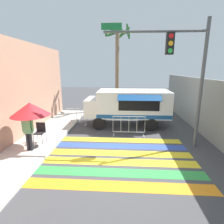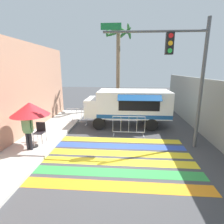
{
  "view_description": "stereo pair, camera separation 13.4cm",
  "coord_description": "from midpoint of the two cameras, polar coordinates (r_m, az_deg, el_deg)",
  "views": [
    {
      "loc": [
        0.14,
        -6.85,
        3.69
      ],
      "look_at": [
        -0.47,
        2.9,
        1.29
      ],
      "focal_mm": 28.0,
      "sensor_mm": 36.0,
      "label": 1
    },
    {
      "loc": [
        0.27,
        -6.84,
        3.69
      ],
      "look_at": [
        -0.47,
        2.9,
        1.29
      ],
      "focal_mm": 28.0,
      "sensor_mm": 36.0,
      "label": 2
    }
  ],
  "objects": [
    {
      "name": "sidewalk_left",
      "position": [
        9.48,
        -32.75,
        -10.99
      ],
      "size": [
        4.4,
        16.0,
        0.13
      ],
      "color": "#B7B5AD",
      "rests_on": "ground_plane"
    },
    {
      "name": "ground_plane",
      "position": [
        7.78,
        1.66,
        -14.5
      ],
      "size": [
        60.0,
        60.0,
        0.0
      ],
      "primitive_type": "plane",
      "color": "#424244"
    },
    {
      "name": "traffic_signal_pole",
      "position": [
        8.6,
        21.59,
        14.46
      ],
      "size": [
        4.63,
        0.29,
        5.82
      ],
      "color": "#515456",
      "rests_on": "ground_plane"
    },
    {
      "name": "barricade_side",
      "position": [
        12.04,
        -11.82,
        -1.66
      ],
      "size": [
        1.34,
        0.44,
        1.14
      ],
      "color": "#B7BABF",
      "rests_on": "ground_plane"
    },
    {
      "name": "food_truck",
      "position": [
        11.61,
        4.53,
        2.63
      ],
      "size": [
        5.38,
        2.83,
        2.34
      ],
      "color": "white",
      "rests_on": "ground_plane"
    },
    {
      "name": "palm_tree",
      "position": [
        15.5,
        1.5,
        19.12
      ],
      "size": [
        2.24,
        2.25,
        7.19
      ],
      "color": "#7A664C",
      "rests_on": "ground_plane"
    },
    {
      "name": "concrete_wall_right",
      "position": [
        11.07,
        28.07,
        1.2
      ],
      "size": [
        0.2,
        16.0,
        3.16
      ],
      "color": "gray",
      "rests_on": "ground_plane"
    },
    {
      "name": "patio_umbrella",
      "position": [
        8.6,
        -25.57,
        0.82
      ],
      "size": [
        1.7,
        1.7,
        2.14
      ],
      "color": "black",
      "rests_on": "sidewalk_left"
    },
    {
      "name": "vendor_person",
      "position": [
        8.59,
        -26.15,
        -5.15
      ],
      "size": [
        0.53,
        0.23,
        1.72
      ],
      "rotation": [
        0.0,
        0.0,
        0.02
      ],
      "color": "black",
      "rests_on": "sidewalk_left"
    },
    {
      "name": "folding_chair",
      "position": [
        9.44,
        -22.8,
        -5.61
      ],
      "size": [
        0.47,
        0.47,
        0.99
      ],
      "rotation": [
        0.0,
        0.0,
        -0.07
      ],
      "color": "#4C4C51",
      "rests_on": "sidewalk_left"
    },
    {
      "name": "crosswalk_painted",
      "position": [
        7.75,
        1.65,
        -14.6
      ],
      "size": [
        6.4,
        4.36,
        0.01
      ],
      "color": "orange",
      "rests_on": "ground_plane"
    },
    {
      "name": "barricade_front",
      "position": [
        9.95,
        5.12,
        -4.59
      ],
      "size": [
        1.83,
        0.44,
        1.14
      ],
      "color": "#B7BABF",
      "rests_on": "ground_plane"
    }
  ]
}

